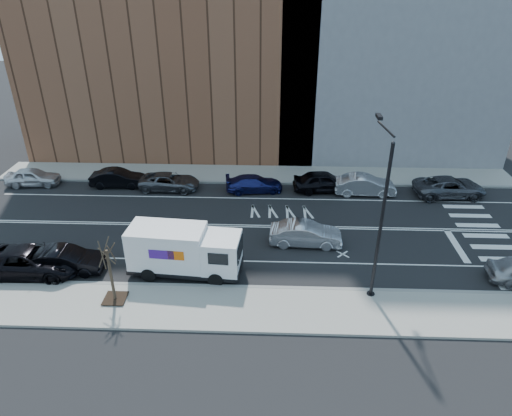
# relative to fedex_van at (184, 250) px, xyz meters

# --- Properties ---
(ground) EXTENTS (120.00, 120.00, 0.00)m
(ground) POSITION_rel_fedex_van_xyz_m (3.64, 5.60, -1.58)
(ground) COLOR black
(ground) RESTS_ON ground
(sidewalk_near) EXTENTS (44.00, 3.60, 0.15)m
(sidewalk_near) POSITION_rel_fedex_van_xyz_m (3.64, -3.20, -1.50)
(sidewalk_near) COLOR gray
(sidewalk_near) RESTS_ON ground
(sidewalk_far) EXTENTS (44.00, 3.60, 0.15)m
(sidewalk_far) POSITION_rel_fedex_van_xyz_m (3.64, 14.40, -1.50)
(sidewalk_far) COLOR gray
(sidewalk_far) RESTS_ON ground
(curb_near) EXTENTS (44.00, 0.25, 0.17)m
(curb_near) POSITION_rel_fedex_van_xyz_m (3.64, -1.40, -1.49)
(curb_near) COLOR gray
(curb_near) RESTS_ON ground
(curb_far) EXTENTS (44.00, 0.25, 0.17)m
(curb_far) POSITION_rel_fedex_van_xyz_m (3.64, 12.60, -1.49)
(curb_far) COLOR gray
(curb_far) RESTS_ON ground
(crosswalk) EXTENTS (3.00, 14.00, 0.01)m
(crosswalk) POSITION_rel_fedex_van_xyz_m (19.64, 5.60, -1.57)
(crosswalk) COLOR white
(crosswalk) RESTS_ON ground
(road_markings) EXTENTS (40.00, 8.60, 0.01)m
(road_markings) POSITION_rel_fedex_van_xyz_m (3.64, 5.60, -1.57)
(road_markings) COLOR white
(road_markings) RESTS_ON ground
(bldg_brick) EXTENTS (26.00, 10.00, 22.00)m
(bldg_brick) POSITION_rel_fedex_van_xyz_m (-4.36, 21.20, 9.42)
(bldg_brick) COLOR brown
(bldg_brick) RESTS_ON ground
(bldg_concrete) EXTENTS (20.00, 10.00, 26.00)m
(bldg_concrete) POSITION_rel_fedex_van_xyz_m (15.64, 21.20, 11.42)
(bldg_concrete) COLOR slate
(bldg_concrete) RESTS_ON ground
(streetlight) EXTENTS (0.44, 4.02, 9.34)m
(streetlight) POSITION_rel_fedex_van_xyz_m (10.64, -1.31, 3.50)
(streetlight) COLOR black
(streetlight) RESTS_ON ground
(street_tree) EXTENTS (1.20, 1.20, 3.75)m
(street_tree) POSITION_rel_fedex_van_xyz_m (-3.36, -2.80, -0.13)
(street_tree) COLOR black
(street_tree) RESTS_ON ground
(fedex_van) EXTENTS (6.74, 2.78, 3.00)m
(fedex_van) POSITION_rel_fedex_van_xyz_m (0.00, 0.00, 0.00)
(fedex_van) COLOR black
(fedex_van) RESTS_ON ground
(far_parked_a) EXTENTS (4.45, 2.09, 1.47)m
(far_parked_a) POSITION_rel_fedex_van_xyz_m (-14.73, 11.66, -0.84)
(far_parked_a) COLOR silver
(far_parked_a) RESTS_ON ground
(far_parked_b) EXTENTS (4.46, 1.66, 1.46)m
(far_parked_b) POSITION_rel_fedex_van_xyz_m (-7.61, 11.70, -0.85)
(far_parked_b) COLOR black
(far_parked_b) RESTS_ON ground
(far_parked_c) EXTENTS (4.91, 2.40, 1.34)m
(far_parked_c) POSITION_rel_fedex_van_xyz_m (-3.28, 11.32, -0.91)
(far_parked_c) COLOR #56585E
(far_parked_c) RESTS_ON ground
(far_parked_d) EXTENTS (4.75, 2.41, 1.32)m
(far_parked_d) POSITION_rel_fedex_van_xyz_m (3.64, 11.23, -0.92)
(far_parked_d) COLOR navy
(far_parked_d) RESTS_ON ground
(far_parked_e) EXTENTS (5.05, 2.40, 1.67)m
(far_parked_e) POSITION_rel_fedex_van_xyz_m (9.24, 11.47, -0.74)
(far_parked_e) COLOR black
(far_parked_e) RESTS_ON ground
(far_parked_f) EXTENTS (4.81, 1.72, 1.58)m
(far_parked_f) POSITION_rel_fedex_van_xyz_m (12.44, 11.03, -0.79)
(far_parked_f) COLOR silver
(far_parked_f) RESTS_ON ground
(far_parked_g) EXTENTS (5.70, 2.95, 1.53)m
(far_parked_g) POSITION_rel_fedex_van_xyz_m (19.08, 10.95, -0.81)
(far_parked_g) COLOR #4A4C52
(far_parked_g) RESTS_ON ground
(driving_sedan) EXTENTS (4.73, 1.82, 1.54)m
(driving_sedan) POSITION_rel_fedex_van_xyz_m (7.32, 3.43, -0.81)
(driving_sedan) COLOR silver
(driving_sedan) RESTS_ON ground
(near_parked_rear_a) EXTENTS (4.62, 1.71, 1.51)m
(near_parked_rear_a) POSITION_rel_fedex_van_xyz_m (-7.12, -0.08, -0.82)
(near_parked_rear_a) COLOR black
(near_parked_rear_a) RESTS_ON ground
(near_parked_rear_b) EXTENTS (6.10, 2.92, 1.68)m
(near_parked_rear_b) POSITION_rel_fedex_van_xyz_m (-9.10, -0.34, -0.74)
(near_parked_rear_b) COLOR black
(near_parked_rear_b) RESTS_ON ground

